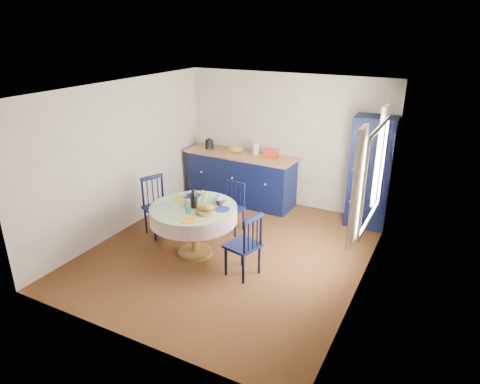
{
  "coord_description": "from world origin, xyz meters",
  "views": [
    {
      "loc": [
        2.84,
        -5.12,
        3.34
      ],
      "look_at": [
        0.08,
        0.2,
        0.95
      ],
      "focal_mm": 32.0,
      "sensor_mm": 36.0,
      "label": 1
    }
  ],
  "objects_px": {
    "pantry_cabinet": "(371,173)",
    "mug_a": "(184,203)",
    "mug_d": "(193,194)",
    "chair_far": "(232,207)",
    "dining_table": "(194,214)",
    "chair_left": "(158,206)",
    "cobalt_bowl": "(193,197)",
    "chair_right": "(245,245)",
    "kitchen_counter": "(240,177)",
    "mug_c": "(220,202)",
    "mug_b": "(188,211)"
  },
  "relations": [
    {
      "from": "mug_c",
      "to": "kitchen_counter",
      "type": "bearing_deg",
      "value": 108.86
    },
    {
      "from": "mug_c",
      "to": "cobalt_bowl",
      "type": "distance_m",
      "value": 0.51
    },
    {
      "from": "chair_left",
      "to": "mug_c",
      "type": "bearing_deg",
      "value": -67.87
    },
    {
      "from": "dining_table",
      "to": "chair_left",
      "type": "bearing_deg",
      "value": 161.79
    },
    {
      "from": "dining_table",
      "to": "mug_a",
      "type": "height_order",
      "value": "dining_table"
    },
    {
      "from": "mug_a",
      "to": "mug_c",
      "type": "relative_size",
      "value": 0.95
    },
    {
      "from": "mug_a",
      "to": "chair_left",
      "type": "bearing_deg",
      "value": 156.15
    },
    {
      "from": "mug_c",
      "to": "chair_left",
      "type": "bearing_deg",
      "value": 176.33
    },
    {
      "from": "pantry_cabinet",
      "to": "chair_right",
      "type": "relative_size",
      "value": 2.02
    },
    {
      "from": "chair_far",
      "to": "mug_d",
      "type": "relative_size",
      "value": 7.87
    },
    {
      "from": "mug_d",
      "to": "chair_left",
      "type": "bearing_deg",
      "value": -179.72
    },
    {
      "from": "dining_table",
      "to": "chair_far",
      "type": "bearing_deg",
      "value": 82.55
    },
    {
      "from": "cobalt_bowl",
      "to": "mug_a",
      "type": "bearing_deg",
      "value": -83.26
    },
    {
      "from": "mug_b",
      "to": "mug_a",
      "type": "bearing_deg",
      "value": 137.21
    },
    {
      "from": "kitchen_counter",
      "to": "mug_d",
      "type": "xyz_separation_m",
      "value": [
        0.14,
        -1.88,
        0.34
      ]
    },
    {
      "from": "dining_table",
      "to": "chair_left",
      "type": "xyz_separation_m",
      "value": [
        -0.93,
        0.31,
        -0.16
      ]
    },
    {
      "from": "dining_table",
      "to": "chair_far",
      "type": "distance_m",
      "value": 0.99
    },
    {
      "from": "dining_table",
      "to": "cobalt_bowl",
      "type": "bearing_deg",
      "value": 125.85
    },
    {
      "from": "chair_far",
      "to": "mug_a",
      "type": "distance_m",
      "value": 1.11
    },
    {
      "from": "chair_left",
      "to": "mug_c",
      "type": "distance_m",
      "value": 1.29
    },
    {
      "from": "pantry_cabinet",
      "to": "mug_d",
      "type": "bearing_deg",
      "value": -142.59
    },
    {
      "from": "dining_table",
      "to": "mug_d",
      "type": "xyz_separation_m",
      "value": [
        -0.22,
        0.31,
        0.17
      ]
    },
    {
      "from": "kitchen_counter",
      "to": "mug_a",
      "type": "distance_m",
      "value": 2.26
    },
    {
      "from": "mug_b",
      "to": "cobalt_bowl",
      "type": "relative_size",
      "value": 0.38
    },
    {
      "from": "chair_far",
      "to": "cobalt_bowl",
      "type": "relative_size",
      "value": 3.57
    },
    {
      "from": "dining_table",
      "to": "chair_right",
      "type": "distance_m",
      "value": 0.98
    },
    {
      "from": "chair_left",
      "to": "mug_b",
      "type": "bearing_deg",
      "value": -92.83
    },
    {
      "from": "dining_table",
      "to": "cobalt_bowl",
      "type": "height_order",
      "value": "dining_table"
    },
    {
      "from": "dining_table",
      "to": "kitchen_counter",
      "type": "bearing_deg",
      "value": 99.21
    },
    {
      "from": "kitchen_counter",
      "to": "chair_far",
      "type": "relative_size",
      "value": 2.59
    },
    {
      "from": "chair_left",
      "to": "cobalt_bowl",
      "type": "height_order",
      "value": "chair_left"
    },
    {
      "from": "chair_right",
      "to": "mug_a",
      "type": "relative_size",
      "value": 8.22
    },
    {
      "from": "chair_right",
      "to": "mug_d",
      "type": "distance_m",
      "value": 1.32
    },
    {
      "from": "mug_d",
      "to": "mug_c",
      "type": "bearing_deg",
      "value": -8.89
    },
    {
      "from": "mug_d",
      "to": "cobalt_bowl",
      "type": "bearing_deg",
      "value": -59.14
    },
    {
      "from": "pantry_cabinet",
      "to": "chair_left",
      "type": "bearing_deg",
      "value": -149.88
    },
    {
      "from": "chair_left",
      "to": "chair_far",
      "type": "relative_size",
      "value": 1.16
    },
    {
      "from": "mug_b",
      "to": "mug_d",
      "type": "bearing_deg",
      "value": 116.94
    },
    {
      "from": "kitchen_counter",
      "to": "cobalt_bowl",
      "type": "bearing_deg",
      "value": -82.93
    },
    {
      "from": "kitchen_counter",
      "to": "mug_c",
      "type": "xyz_separation_m",
      "value": [
        0.67,
        -1.96,
        0.33
      ]
    },
    {
      "from": "cobalt_bowl",
      "to": "dining_table",
      "type": "bearing_deg",
      "value": -54.15
    },
    {
      "from": "chair_far",
      "to": "mug_c",
      "type": "distance_m",
      "value": 0.85
    },
    {
      "from": "pantry_cabinet",
      "to": "cobalt_bowl",
      "type": "xyz_separation_m",
      "value": [
        -2.29,
        -2.0,
        -0.15
      ]
    },
    {
      "from": "kitchen_counter",
      "to": "mug_c",
      "type": "distance_m",
      "value": 2.1
    },
    {
      "from": "mug_a",
      "to": "chair_far",
      "type": "bearing_deg",
      "value": 74.29
    },
    {
      "from": "chair_far",
      "to": "mug_d",
      "type": "xyz_separation_m",
      "value": [
        -0.34,
        -0.65,
        0.4
      ]
    },
    {
      "from": "chair_right",
      "to": "mug_d",
      "type": "xyz_separation_m",
      "value": [
        -1.16,
        0.5,
        0.36
      ]
    },
    {
      "from": "kitchen_counter",
      "to": "chair_right",
      "type": "xyz_separation_m",
      "value": [
        1.3,
        -2.38,
        -0.02
      ]
    },
    {
      "from": "mug_b",
      "to": "pantry_cabinet",
      "type": "bearing_deg",
      "value": 50.77
    },
    {
      "from": "pantry_cabinet",
      "to": "mug_a",
      "type": "height_order",
      "value": "pantry_cabinet"
    }
  ]
}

